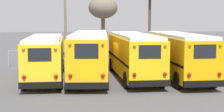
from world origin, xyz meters
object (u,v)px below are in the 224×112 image
at_px(school_bus_0, 45,56).
at_px(school_bus_3, 178,54).
at_px(school_bus_2, 134,54).
at_px(school_bus_1, 90,54).
at_px(bare_tree_1, 103,8).
at_px(utility_pole, 65,19).

xyz_separation_m(school_bus_0, school_bus_3, (9.19, -0.24, 0.10)).
bearing_deg(school_bus_2, school_bus_3, -7.73).
relative_size(school_bus_1, bare_tree_1, 1.49).
bearing_deg(school_bus_1, school_bus_0, -179.88).
height_order(school_bus_0, school_bus_3, school_bus_3).
height_order(school_bus_1, school_bus_3, school_bus_1).
distance_m(school_bus_2, school_bus_3, 3.09).
bearing_deg(bare_tree_1, school_bus_1, -95.76).
relative_size(school_bus_0, school_bus_3, 0.98).
height_order(school_bus_3, utility_pole, utility_pole).
relative_size(school_bus_1, school_bus_2, 1.01).
height_order(school_bus_3, bare_tree_1, bare_tree_1).
xyz_separation_m(school_bus_0, bare_tree_1, (4.69, 16.16, 3.71)).
bearing_deg(school_bus_3, bare_tree_1, 105.34).
bearing_deg(utility_pole, school_bus_3, -56.63).
xyz_separation_m(school_bus_1, school_bus_2, (3.07, 0.17, -0.05)).
bearing_deg(school_bus_0, school_bus_3, -1.49).
bearing_deg(school_bus_3, utility_pole, 123.37).
bearing_deg(school_bus_3, school_bus_2, 172.27).
xyz_separation_m(utility_pole, bare_tree_1, (4.12, 3.32, 1.17)).
bearing_deg(bare_tree_1, school_bus_2, -84.87).
distance_m(utility_pole, bare_tree_1, 5.41).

